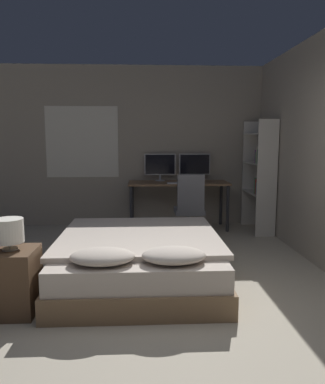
{
  "coord_description": "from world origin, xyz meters",
  "views": [
    {
      "loc": [
        -0.21,
        -2.62,
        1.48
      ],
      "look_at": [
        0.05,
        2.52,
        0.75
      ],
      "focal_mm": 35.0,
      "sensor_mm": 36.0,
      "label": 1
    }
  ],
  "objects_px": {
    "monitor_left": "(160,165)",
    "office_chair": "(189,215)",
    "bed": "(139,259)",
    "computer_mouse": "(198,182)",
    "desk": "(178,188)",
    "monitor_right": "(195,165)",
    "bedside_lamp": "(9,231)",
    "nightstand": "(12,281)",
    "bookshelf": "(261,171)",
    "keyboard": "(180,183)"
  },
  "relations": [
    {
      "from": "monitor_right",
      "to": "computer_mouse",
      "type": "xyz_separation_m",
      "value": [
        -0.0,
        -0.41,
        -0.24
      ]
    },
    {
      "from": "nightstand",
      "to": "office_chair",
      "type": "relative_size",
      "value": 0.57
    },
    {
      "from": "bed",
      "to": "keyboard",
      "type": "relative_size",
      "value": 4.79
    },
    {
      "from": "desk",
      "to": "bed",
      "type": "bearing_deg",
      "value": -105.06
    },
    {
      "from": "desk",
      "to": "keyboard",
      "type": "distance_m",
      "value": 0.23
    },
    {
      "from": "keyboard",
      "to": "bedside_lamp",
      "type": "bearing_deg",
      "value": -121.49
    },
    {
      "from": "bed",
      "to": "office_chair",
      "type": "height_order",
      "value": "office_chair"
    },
    {
      "from": "keyboard",
      "to": "office_chair",
      "type": "xyz_separation_m",
      "value": [
        0.1,
        -0.52,
        -0.41
      ]
    },
    {
      "from": "nightstand",
      "to": "monitor_left",
      "type": "bearing_deg",
      "value": 66.21
    },
    {
      "from": "nightstand",
      "to": "bedside_lamp",
      "type": "bearing_deg",
      "value": -165.96
    },
    {
      "from": "monitor_left",
      "to": "keyboard",
      "type": "height_order",
      "value": "monitor_left"
    },
    {
      "from": "computer_mouse",
      "to": "bookshelf",
      "type": "bearing_deg",
      "value": -4.67
    },
    {
      "from": "nightstand",
      "to": "keyboard",
      "type": "distance_m",
      "value": 3.3
    },
    {
      "from": "bookshelf",
      "to": "monitor_left",
      "type": "bearing_deg",
      "value": 162.49
    },
    {
      "from": "keyboard",
      "to": "monitor_right",
      "type": "bearing_deg",
      "value": 54.62
    },
    {
      "from": "computer_mouse",
      "to": "desk",
      "type": "bearing_deg",
      "value": 144.71
    },
    {
      "from": "nightstand",
      "to": "desk",
      "type": "distance_m",
      "value": 3.46
    },
    {
      "from": "monitor_left",
      "to": "monitor_right",
      "type": "bearing_deg",
      "value": 0.0
    },
    {
      "from": "nightstand",
      "to": "monitor_right",
      "type": "xyz_separation_m",
      "value": [
        2.0,
        3.19,
        0.76
      ]
    },
    {
      "from": "bookshelf",
      "to": "desk",
      "type": "bearing_deg",
      "value": 167.35
    },
    {
      "from": "keyboard",
      "to": "office_chair",
      "type": "distance_m",
      "value": 0.67
    },
    {
      "from": "monitor_left",
      "to": "computer_mouse",
      "type": "relative_size",
      "value": 7.49
    },
    {
      "from": "desk",
      "to": "nightstand",
      "type": "bearing_deg",
      "value": -119.7
    },
    {
      "from": "computer_mouse",
      "to": "office_chair",
      "type": "relative_size",
      "value": 0.07
    },
    {
      "from": "bedside_lamp",
      "to": "desk",
      "type": "height_order",
      "value": "bedside_lamp"
    },
    {
      "from": "nightstand",
      "to": "office_chair",
      "type": "xyz_separation_m",
      "value": [
        1.8,
        2.26,
        0.1
      ]
    },
    {
      "from": "office_chair",
      "to": "computer_mouse",
      "type": "bearing_deg",
      "value": 69.55
    },
    {
      "from": "desk",
      "to": "bookshelf",
      "type": "relative_size",
      "value": 0.93
    },
    {
      "from": "bookshelf",
      "to": "bedside_lamp",
      "type": "bearing_deg",
      "value": -137.81
    },
    {
      "from": "nightstand",
      "to": "monitor_left",
      "type": "xyz_separation_m",
      "value": [
        1.41,
        3.19,
        0.76
      ]
    },
    {
      "from": "keyboard",
      "to": "bed",
      "type": "bearing_deg",
      "value": -106.45
    },
    {
      "from": "nightstand",
      "to": "bookshelf",
      "type": "height_order",
      "value": "bookshelf"
    },
    {
      "from": "computer_mouse",
      "to": "keyboard",
      "type": "bearing_deg",
      "value": 180.0
    },
    {
      "from": "desk",
      "to": "monitor_left",
      "type": "bearing_deg",
      "value": 144.63
    },
    {
      "from": "keyboard",
      "to": "computer_mouse",
      "type": "bearing_deg",
      "value": 0.0
    },
    {
      "from": "bed",
      "to": "desk",
      "type": "relative_size",
      "value": 1.17
    },
    {
      "from": "monitor_left",
      "to": "computer_mouse",
      "type": "distance_m",
      "value": 0.76
    },
    {
      "from": "bed",
      "to": "monitor_right",
      "type": "height_order",
      "value": "monitor_right"
    },
    {
      "from": "bed",
      "to": "nightstand",
      "type": "bearing_deg",
      "value": -148.51
    },
    {
      "from": "monitor_left",
      "to": "office_chair",
      "type": "distance_m",
      "value": 1.21
    },
    {
      "from": "monitor_left",
      "to": "office_chair",
      "type": "relative_size",
      "value": 0.53
    },
    {
      "from": "desk",
      "to": "computer_mouse",
      "type": "height_order",
      "value": "computer_mouse"
    },
    {
      "from": "keyboard",
      "to": "computer_mouse",
      "type": "distance_m",
      "value": 0.29
    },
    {
      "from": "monitor_right",
      "to": "bedside_lamp",
      "type": "bearing_deg",
      "value": -122.02
    },
    {
      "from": "bedside_lamp",
      "to": "desk",
      "type": "distance_m",
      "value": 3.43
    },
    {
      "from": "bed",
      "to": "monitor_left",
      "type": "height_order",
      "value": "monitor_left"
    },
    {
      "from": "monitor_right",
      "to": "keyboard",
      "type": "relative_size",
      "value": 1.31
    },
    {
      "from": "nightstand",
      "to": "keyboard",
      "type": "xyz_separation_m",
      "value": [
        1.7,
        2.78,
        0.51
      ]
    },
    {
      "from": "nightstand",
      "to": "desk",
      "type": "xyz_separation_m",
      "value": [
        1.7,
        2.98,
        0.41
      ]
    },
    {
      "from": "bedside_lamp",
      "to": "bookshelf",
      "type": "height_order",
      "value": "bookshelf"
    }
  ]
}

